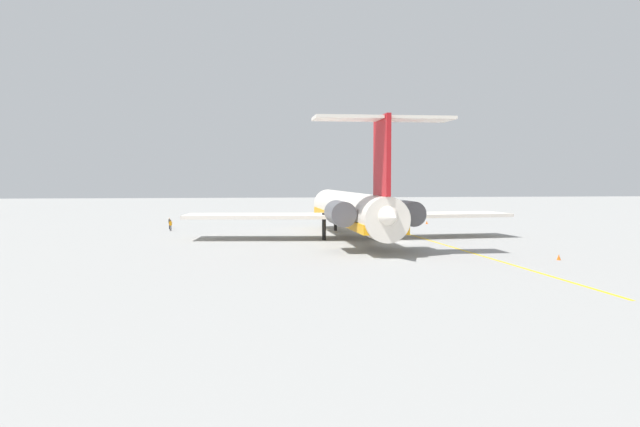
{
  "coord_description": "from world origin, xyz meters",
  "views": [
    {
      "loc": [
        -77.63,
        19.53,
        7.86
      ],
      "look_at": [
        5.13,
        9.14,
        3.34
      ],
      "focal_mm": 36.13,
      "sensor_mm": 36.0,
      "label": 1
    }
  ],
  "objects_px": {
    "ground_crew_near_nose": "(169,222)",
    "safety_cone_nose": "(559,257)",
    "main_jetliner": "(352,210)",
    "ground_crew_near_tail": "(171,224)",
    "safety_cone_wingtip": "(427,222)"
  },
  "relations": [
    {
      "from": "ground_crew_near_tail",
      "to": "safety_cone_wingtip",
      "type": "bearing_deg",
      "value": -91.17
    },
    {
      "from": "ground_crew_near_nose",
      "to": "ground_crew_near_tail",
      "type": "distance_m",
      "value": 3.99
    },
    {
      "from": "main_jetliner",
      "to": "ground_crew_near_nose",
      "type": "distance_m",
      "value": 32.94
    },
    {
      "from": "ground_crew_near_tail",
      "to": "safety_cone_nose",
      "type": "distance_m",
      "value": 57.18
    },
    {
      "from": "safety_cone_nose",
      "to": "safety_cone_wingtip",
      "type": "xyz_separation_m",
      "value": [
        49.81,
        -1.68,
        0.0
      ]
    },
    {
      "from": "ground_crew_near_nose",
      "to": "ground_crew_near_tail",
      "type": "xyz_separation_m",
      "value": [
        -3.94,
        -0.58,
        -0.05
      ]
    },
    {
      "from": "main_jetliner",
      "to": "safety_cone_nose",
      "type": "xyz_separation_m",
      "value": [
        -22.93,
        -16.23,
        -3.61
      ]
    },
    {
      "from": "safety_cone_nose",
      "to": "safety_cone_wingtip",
      "type": "bearing_deg",
      "value": -1.94
    },
    {
      "from": "main_jetliner",
      "to": "safety_cone_nose",
      "type": "distance_m",
      "value": 28.32
    },
    {
      "from": "main_jetliner",
      "to": "safety_cone_nose",
      "type": "height_order",
      "value": "main_jetliner"
    },
    {
      "from": "ground_crew_near_tail",
      "to": "ground_crew_near_nose",
      "type": "bearing_deg",
      "value": -5.82
    },
    {
      "from": "main_jetliner",
      "to": "safety_cone_nose",
      "type": "bearing_deg",
      "value": -144.67
    },
    {
      "from": "safety_cone_nose",
      "to": "safety_cone_wingtip",
      "type": "distance_m",
      "value": 49.84
    },
    {
      "from": "main_jetliner",
      "to": "ground_crew_near_tail",
      "type": "xyz_separation_m",
      "value": [
        17.01,
        24.68,
        -2.8
      ]
    },
    {
      "from": "ground_crew_near_nose",
      "to": "safety_cone_nose",
      "type": "xyz_separation_m",
      "value": [
        -43.88,
        -41.5,
        -0.85
      ]
    }
  ]
}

